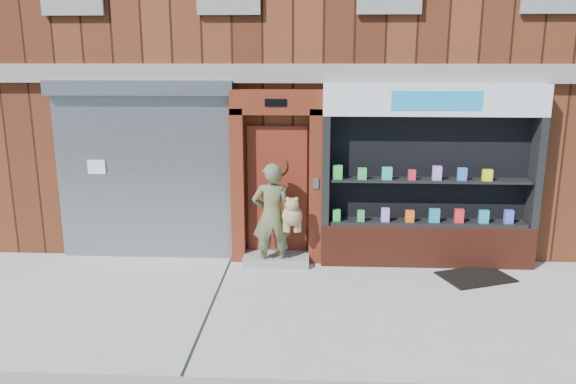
{
  "coord_description": "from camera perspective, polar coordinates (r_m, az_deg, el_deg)",
  "views": [
    {
      "loc": [
        -0.11,
        -7.24,
        3.41
      ],
      "look_at": [
        -0.52,
        1.0,
        1.42
      ],
      "focal_mm": 35.0,
      "sensor_mm": 36.0,
      "label": 1
    }
  ],
  "objects": [
    {
      "name": "building",
      "position": [
        13.24,
        3.46,
        16.12
      ],
      "size": [
        12.0,
        8.16,
        8.0
      ],
      "color": "#4A1F10",
      "rests_on": "ground"
    },
    {
      "name": "ground",
      "position": [
        8.0,
        3.43,
        -11.67
      ],
      "size": [
        80.0,
        80.0,
        0.0
      ],
      "primitive_type": "plane",
      "color": "#9E9E99",
      "rests_on": "ground"
    },
    {
      "name": "pharmacy_bay",
      "position": [
        9.46,
        14.1,
        0.73
      ],
      "size": [
        3.5,
        0.41,
        3.0
      ],
      "color": "#5A2115",
      "rests_on": "ground"
    },
    {
      "name": "doormat",
      "position": [
        9.47,
        18.52,
        -8.18
      ],
      "size": [
        1.25,
        1.07,
        0.03
      ],
      "primitive_type": "cube",
      "rotation": [
        0.0,
        0.0,
        0.36
      ],
      "color": "black",
      "rests_on": "ground"
    },
    {
      "name": "woman",
      "position": [
        9.16,
        -1.45,
        -2.42
      ],
      "size": [
        0.85,
        0.52,
        1.76
      ],
      "color": "brown",
      "rests_on": "ground"
    },
    {
      "name": "red_door_bay",
      "position": [
        9.33,
        -1.15,
        1.5
      ],
      "size": [
        1.52,
        0.58,
        2.9
      ],
      "color": "#501B0D",
      "rests_on": "ground"
    },
    {
      "name": "shutter_bay",
      "position": [
        9.76,
        -14.45,
        3.18
      ],
      "size": [
        3.1,
        0.3,
        3.04
      ],
      "color": "gray",
      "rests_on": "ground"
    }
  ]
}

